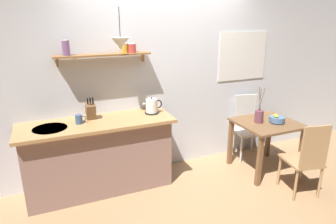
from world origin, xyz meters
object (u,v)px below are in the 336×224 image
at_px(dining_chair_far, 247,124).
at_px(pendant_lamp, 120,43).
at_px(dining_chair_near, 307,157).
at_px(coffee_mug_by_sink, 79,119).
at_px(fruit_bowl, 277,119).
at_px(dining_table, 266,131).
at_px(knife_block, 91,111).
at_px(electric_kettle, 152,106).
at_px(twig_vase, 259,116).

height_order(dining_chair_far, pendant_lamp, pendant_lamp).
distance_m(dining_chair_near, coffee_mug_by_sink, 2.74).
distance_m(fruit_bowl, coffee_mug_by_sink, 2.61).
xyz_separation_m(dining_table, knife_block, (-2.31, 0.49, 0.44)).
xyz_separation_m(dining_table, electric_kettle, (-1.55, 0.41, 0.43)).
bearing_deg(twig_vase, fruit_bowl, -24.22).
relative_size(knife_block, coffee_mug_by_sink, 2.19).
bearing_deg(pendant_lamp, coffee_mug_by_sink, 172.12).
bearing_deg(dining_chair_near, twig_vase, 100.25).
xyz_separation_m(dining_chair_near, fruit_bowl, (0.09, 0.65, 0.27)).
bearing_deg(dining_table, dining_chair_far, 85.06).
distance_m(dining_table, pendant_lamp, 2.33).
bearing_deg(dining_chair_far, dining_table, -94.94).
bearing_deg(dining_chair_far, pendant_lamp, -174.71).
bearing_deg(electric_kettle, dining_chair_near, -35.73).
height_order(dining_chair_near, electric_kettle, electric_kettle).
bearing_deg(pendant_lamp, dining_chair_far, 5.29).
bearing_deg(dining_chair_near, dining_chair_far, 88.56).
xyz_separation_m(dining_chair_far, coffee_mug_by_sink, (-2.50, -0.11, 0.46)).
height_order(dining_chair_far, twig_vase, twig_vase).
xyz_separation_m(fruit_bowl, electric_kettle, (-1.65, 0.47, 0.25)).
distance_m(twig_vase, knife_block, 2.24).
xyz_separation_m(dining_chair_far, electric_kettle, (-1.59, -0.08, 0.50)).
bearing_deg(pendant_lamp, twig_vase, -8.48).
relative_size(dining_chair_near, knife_block, 3.46).
relative_size(dining_table, knife_block, 2.93).
bearing_deg(electric_kettle, fruit_bowl, -16.02).
xyz_separation_m(fruit_bowl, twig_vase, (-0.23, 0.10, 0.04)).
bearing_deg(dining_table, twig_vase, 164.45).
bearing_deg(pendant_lamp, knife_block, 153.39).
distance_m(fruit_bowl, twig_vase, 0.25).
height_order(twig_vase, electric_kettle, twig_vase).
distance_m(dining_chair_near, electric_kettle, 1.99).
relative_size(twig_vase, coffee_mug_by_sink, 4.03).
bearing_deg(dining_chair_far, twig_vase, -110.02).
height_order(fruit_bowl, knife_block, knife_block).
distance_m(dining_table, dining_chair_far, 0.50).
height_order(dining_chair_near, dining_chair_far, dining_chair_far).
relative_size(fruit_bowl, pendant_lamp, 0.46).
bearing_deg(dining_table, knife_block, 168.06).
distance_m(dining_chair_far, electric_kettle, 1.67).
xyz_separation_m(dining_chair_far, pendant_lamp, (-1.98, -0.18, 1.32)).
xyz_separation_m(dining_table, pendant_lamp, (-1.94, 0.31, 1.24)).
distance_m(dining_chair_far, coffee_mug_by_sink, 2.55).
bearing_deg(pendant_lamp, dining_chair_near, -27.58).
height_order(fruit_bowl, electric_kettle, electric_kettle).
xyz_separation_m(twig_vase, electric_kettle, (-1.42, 0.37, 0.20)).
bearing_deg(dining_table, coffee_mug_by_sink, 171.28).
xyz_separation_m(coffee_mug_by_sink, pendant_lamp, (0.52, -0.07, 0.86)).
bearing_deg(coffee_mug_by_sink, twig_vase, -8.35).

